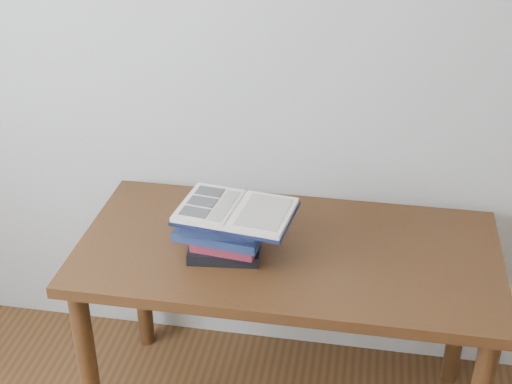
# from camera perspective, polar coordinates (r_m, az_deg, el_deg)

# --- Properties ---
(desk) EXTENTS (1.29, 0.65, 0.69)m
(desk) POSITION_cam_1_polar(r_m,az_deg,el_deg) (2.25, 2.52, -6.53)
(desk) COLOR #472411
(desk) RESTS_ON ground
(book_stack) EXTENTS (0.28, 0.20, 0.15)m
(book_stack) POSITION_cam_1_polar(r_m,az_deg,el_deg) (2.13, -2.55, -3.27)
(book_stack) COLOR black
(book_stack) RESTS_ON desk
(open_book) EXTENTS (0.36, 0.27, 0.03)m
(open_book) POSITION_cam_1_polar(r_m,az_deg,el_deg) (2.06, -1.60, -1.54)
(open_book) COLOR black
(open_book) RESTS_ON book_stack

